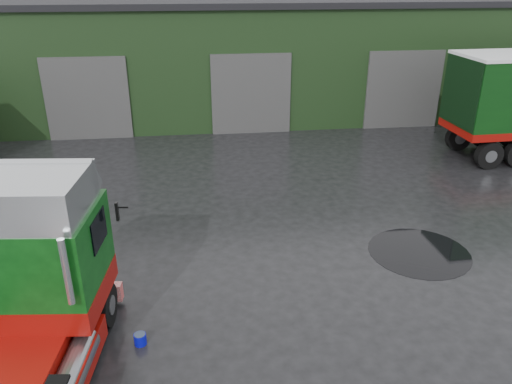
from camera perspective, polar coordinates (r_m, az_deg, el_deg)
ground at (r=13.27m, az=-2.06°, el=-11.40°), size 100.00×100.00×0.00m
warehouse at (r=31.26m, az=-1.91°, el=15.61°), size 32.40×12.40×6.30m
hero_tractor at (r=10.27m, az=-27.01°, el=-12.35°), size 3.46×6.83×4.08m
wash_bucket at (r=11.92m, az=-13.09°, el=-16.07°), size 0.32×0.32×0.26m
tree_back_a at (r=41.21m, az=-15.18°, el=19.10°), size 4.40×4.40×9.50m
tree_back_b at (r=42.40m, az=8.10°, el=18.40°), size 4.40×4.40×7.50m
puddle_0 at (r=12.25m, az=-25.92°, el=-17.72°), size 2.54×2.54×0.01m
puddle_1 at (r=15.73m, az=18.13°, el=-6.56°), size 2.99×2.99×0.01m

